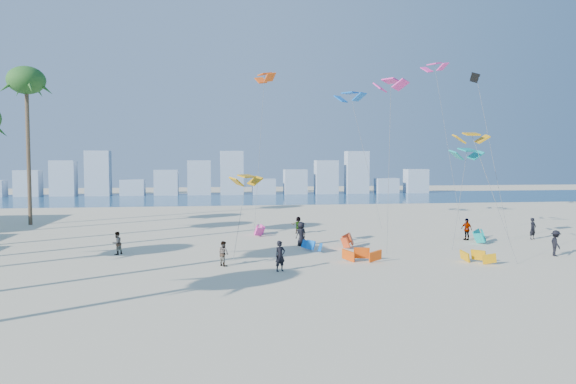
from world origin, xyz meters
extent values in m
plane|color=beige|center=(0.00, 0.00, 0.00)|extent=(220.00, 220.00, 0.00)
plane|color=navy|center=(0.00, 72.00, 0.01)|extent=(220.00, 220.00, 0.00)
imported|color=black|center=(1.73, 10.45, 0.94)|extent=(0.80, 0.68, 1.87)
imported|color=gray|center=(-1.67, 12.62, 0.80)|extent=(0.94, 0.98, 1.60)
imported|color=black|center=(4.59, 19.76, 0.95)|extent=(1.10, 0.98, 1.90)
imported|color=gray|center=(18.92, 20.73, 0.93)|extent=(0.84, 1.18, 1.85)
imported|color=black|center=(21.63, 12.79, 0.91)|extent=(0.94, 1.31, 1.83)
imported|color=gray|center=(5.47, 26.66, 0.78)|extent=(1.52, 0.95, 1.57)
imported|color=black|center=(24.70, 20.30, 0.92)|extent=(0.79, 0.68, 1.84)
imported|color=gray|center=(-9.14, 17.78, 0.82)|extent=(0.97, 1.01, 1.64)
cylinder|color=#595959|center=(-0.43, 15.60, 2.81)|extent=(1.12, 2.56, 5.63)
cylinder|color=#595959|center=(11.07, 17.83, 6.55)|extent=(1.79, 4.70, 13.12)
cylinder|color=#595959|center=(16.54, 17.18, 3.79)|extent=(2.22, 2.35, 7.58)
cylinder|color=#595959|center=(2.05, 28.22, 7.46)|extent=(1.33, 2.95, 14.93)
cylinder|color=#595959|center=(21.48, 21.46, 7.14)|extent=(1.50, 3.58, 14.28)
cylinder|color=#595959|center=(12.94, 30.56, 6.81)|extent=(2.46, 3.49, 13.62)
cylinder|color=#595959|center=(16.32, 11.78, 4.28)|extent=(2.13, 2.57, 8.56)
cylinder|color=#595959|center=(22.81, 33.32, 8.68)|extent=(1.44, 4.20, 17.37)
cylinder|color=brown|center=(-21.14, 37.00, 7.46)|extent=(0.40, 0.40, 14.92)
ellipsoid|color=#235D20|center=(-21.14, 37.00, 14.92)|extent=(3.80, 3.80, 2.85)
cube|color=#9EADBF|center=(-35.80, 82.00, 2.40)|extent=(4.40, 3.00, 4.80)
cube|color=#9EADBF|center=(-29.60, 82.00, 3.30)|extent=(4.40, 3.00, 6.60)
cube|color=#9EADBF|center=(-23.40, 82.00, 4.20)|extent=(4.40, 3.00, 8.40)
cube|color=#9EADBF|center=(-17.20, 82.00, 1.50)|extent=(4.40, 3.00, 3.00)
cube|color=#9EADBF|center=(-11.00, 82.00, 2.40)|extent=(4.40, 3.00, 4.80)
cube|color=#9EADBF|center=(-4.80, 82.00, 3.30)|extent=(4.40, 3.00, 6.60)
cube|color=#9EADBF|center=(1.40, 82.00, 4.20)|extent=(4.40, 3.00, 8.40)
cube|color=#9EADBF|center=(7.60, 82.00, 1.50)|extent=(4.40, 3.00, 3.00)
cube|color=#9EADBF|center=(13.80, 82.00, 2.40)|extent=(4.40, 3.00, 4.80)
cube|color=#9EADBF|center=(20.00, 82.00, 3.30)|extent=(4.40, 3.00, 6.60)
cube|color=#9EADBF|center=(26.20, 82.00, 4.20)|extent=(4.40, 3.00, 8.40)
cube|color=#9EADBF|center=(32.40, 82.00, 1.50)|extent=(4.40, 3.00, 3.00)
cube|color=#9EADBF|center=(38.60, 82.00, 2.40)|extent=(4.40, 3.00, 4.80)
camera|label=1|loc=(-2.33, -21.55, 6.84)|focal=33.35mm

